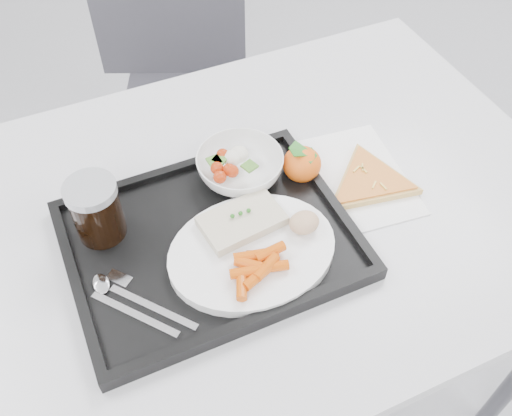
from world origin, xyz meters
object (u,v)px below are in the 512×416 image
object	(u,v)px
tray	(210,241)
cola_glass	(96,209)
dinner_plate	(252,252)
pizza_slice	(370,181)
table	(234,236)
tangerine	(302,164)
chair	(186,72)
salad_bowl	(240,167)

from	to	relation	value
tray	cola_glass	world-z (taller)	cola_glass
dinner_plate	pizza_slice	distance (m)	0.26
table	tangerine	distance (m)	0.18
tray	cola_glass	size ratio (longest dim) A/B	4.17
chair	tray	bearing A→B (deg)	-105.24
chair	salad_bowl	bearing A→B (deg)	-99.10
tray	salad_bowl	bearing A→B (deg)	47.26
tangerine	pizza_slice	bearing A→B (deg)	-32.80
table	dinner_plate	bearing A→B (deg)	-96.27
chair	tray	size ratio (longest dim) A/B	2.07
tangerine	pizza_slice	xyz separation A→B (m)	(0.10, -0.07, -0.02)
tray	pizza_slice	xyz separation A→B (m)	(0.31, 0.01, 0.00)
dinner_plate	tangerine	bearing A→B (deg)	40.07
salad_bowl	pizza_slice	bearing A→B (deg)	-26.37
chair	dinner_plate	world-z (taller)	chair
tray	dinner_plate	world-z (taller)	dinner_plate
chair	salad_bowl	distance (m)	0.69
tray	salad_bowl	distance (m)	0.15
table	salad_bowl	world-z (taller)	salad_bowl
pizza_slice	tray	bearing A→B (deg)	-178.80
chair	salad_bowl	size ratio (longest dim) A/B	6.11
cola_glass	tangerine	xyz separation A→B (m)	(0.36, -0.01, -0.04)
salad_bowl	pizza_slice	distance (m)	0.23
table	tray	world-z (taller)	tray
table	chair	xyz separation A→B (m)	(0.14, 0.69, -0.15)
chair	cola_glass	size ratio (longest dim) A/B	8.61
chair	tray	world-z (taller)	chair
tray	pizza_slice	size ratio (longest dim) A/B	1.74
chair	dinner_plate	size ratio (longest dim) A/B	3.44
chair	pizza_slice	size ratio (longest dim) A/B	3.60
table	cola_glass	size ratio (longest dim) A/B	11.11
cola_glass	salad_bowl	bearing A→B (deg)	4.95
dinner_plate	pizza_slice	bearing A→B (deg)	13.91
pizza_slice	cola_glass	bearing A→B (deg)	170.11
cola_glass	tangerine	bearing A→B (deg)	-2.25
cola_glass	dinner_plate	bearing A→B (deg)	-35.32
table	dinner_plate	xyz separation A→B (m)	(-0.01, -0.11, 0.09)
table	pizza_slice	bearing A→B (deg)	-9.72
dinner_plate	tangerine	world-z (taller)	tangerine
table	cola_glass	bearing A→B (deg)	169.92
cola_glass	pizza_slice	size ratio (longest dim) A/B	0.42
tray	tangerine	distance (m)	0.22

